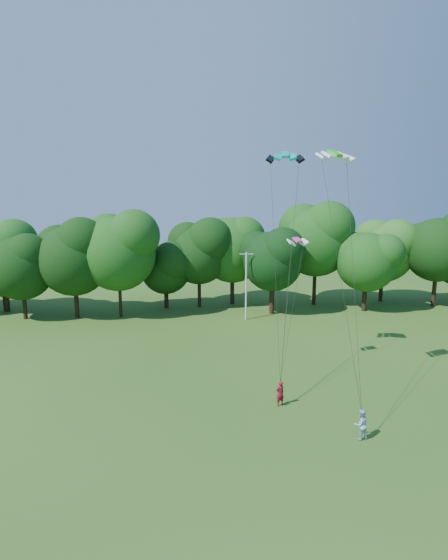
{
  "coord_description": "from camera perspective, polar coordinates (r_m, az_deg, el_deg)",
  "views": [
    {
      "loc": [
        -3.93,
        -17.03,
        13.83
      ],
      "look_at": [
        -1.45,
        13.0,
        8.1
      ],
      "focal_mm": 28.0,
      "sensor_mm": 36.0,
      "label": 1
    }
  ],
  "objects": [
    {
      "name": "kite_green",
      "position": [
        30.43,
        14.27,
        15.78
      ],
      "size": [
        2.73,
        1.89,
        0.57
      ],
      "rotation": [
        0.0,
        0.0,
        0.34
      ],
      "color": "#21CF1F",
      "rests_on": "ground"
    },
    {
      "name": "ground",
      "position": [
        22.28,
        7.34,
        -27.69
      ],
      "size": [
        160.0,
        160.0,
        0.0
      ],
      "primitive_type": "plane",
      "color": "#2C4F15",
      "rests_on": "ground"
    },
    {
      "name": "kite_flyer_left",
      "position": [
        30.48,
        7.32,
        -14.48
      ],
      "size": [
        0.75,
        0.64,
        1.75
      ],
      "primitive_type": "imported",
      "rotation": [
        0.0,
        0.0,
        3.54
      ],
      "color": "maroon",
      "rests_on": "ground"
    },
    {
      "name": "kite_flyer_right",
      "position": [
        27.71,
        17.43,
        -17.54
      ],
      "size": [
        1.04,
        0.9,
        1.83
      ],
      "primitive_type": "imported",
      "rotation": [
        0.0,
        0.0,
        3.4
      ],
      "color": "#AACCEB",
      "rests_on": "ground"
    },
    {
      "name": "tree_back_west",
      "position": [
        58.75,
        -26.97,
        3.59
      ],
      "size": [
        8.46,
        8.46,
        12.31
      ],
      "color": "#371F16",
      "rests_on": "ground"
    },
    {
      "name": "utility_pole",
      "position": [
        49.46,
        2.9,
        -0.7
      ],
      "size": [
        1.56,
        0.19,
        7.79
      ],
      "rotation": [
        0.0,
        0.0,
        -0.02
      ],
      "color": "silver",
      "rests_on": "ground"
    },
    {
      "name": "kite_pink",
      "position": [
        34.16,
        9.57,
        5.2
      ],
      "size": [
        1.79,
        1.25,
        0.39
      ],
      "rotation": [
        0.0,
        0.0,
        0.32
      ],
      "color": "#DB3C91",
      "rests_on": "ground"
    },
    {
      "name": "kite_teal",
      "position": [
        34.76,
        7.97,
        15.92
      ],
      "size": [
        2.9,
        1.65,
        0.63
      ],
      "rotation": [
        0.0,
        0.0,
        -0.17
      ],
      "color": "#05A295",
      "rests_on": "ground"
    },
    {
      "name": "tree_back_center",
      "position": [
        51.84,
        6.4,
        3.22
      ],
      "size": [
        7.8,
        7.8,
        11.34
      ],
      "color": "#332713",
      "rests_on": "ground"
    }
  ]
}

